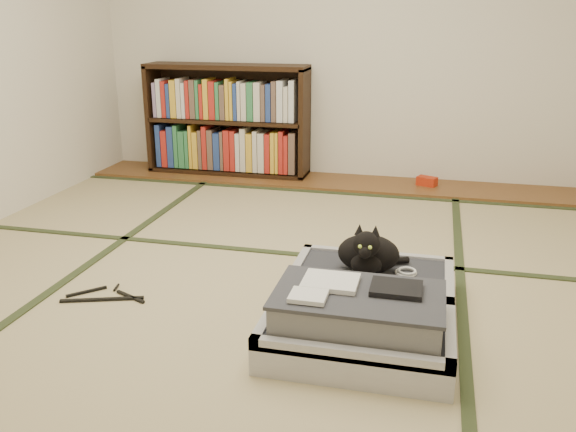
# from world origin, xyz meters

# --- Properties ---
(floor) EXTENTS (4.50, 4.50, 0.00)m
(floor) POSITION_xyz_m (0.00, 0.00, 0.00)
(floor) COLOR tan
(floor) RESTS_ON ground
(wood_strip) EXTENTS (4.00, 0.50, 0.02)m
(wood_strip) POSITION_xyz_m (0.00, 2.00, 0.01)
(wood_strip) COLOR brown
(wood_strip) RESTS_ON ground
(red_item) EXTENTS (0.17, 0.14, 0.07)m
(red_item) POSITION_xyz_m (0.78, 2.03, 0.06)
(red_item) COLOR #B7280E
(red_item) RESTS_ON wood_strip
(tatami_borders) EXTENTS (4.00, 4.50, 0.01)m
(tatami_borders) POSITION_xyz_m (0.00, 0.49, 0.00)
(tatami_borders) COLOR #2D381E
(tatami_borders) RESTS_ON ground
(bookcase) EXTENTS (1.37, 0.31, 0.92)m
(bookcase) POSITION_xyz_m (-0.89, 2.07, 0.45)
(bookcase) COLOR black
(bookcase) RESTS_ON wood_strip
(suitcase) EXTENTS (0.76, 1.02, 0.30)m
(suitcase) POSITION_xyz_m (0.57, -0.39, 0.11)
(suitcase) COLOR #B5B5BA
(suitcase) RESTS_ON floor
(cat) EXTENTS (0.34, 0.34, 0.27)m
(cat) POSITION_xyz_m (0.55, -0.10, 0.25)
(cat) COLOR black
(cat) RESTS_ON suitcase
(cable_coil) EXTENTS (0.11, 0.11, 0.03)m
(cable_coil) POSITION_xyz_m (0.73, -0.06, 0.16)
(cable_coil) COLOR white
(cable_coil) RESTS_ON suitcase
(hanger) EXTENTS (0.41, 0.25, 0.01)m
(hanger) POSITION_xyz_m (-0.70, -0.37, 0.01)
(hanger) COLOR black
(hanger) RESTS_ON floor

